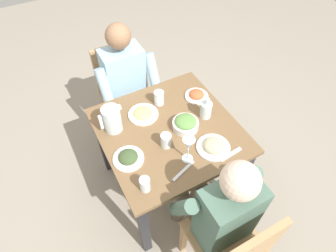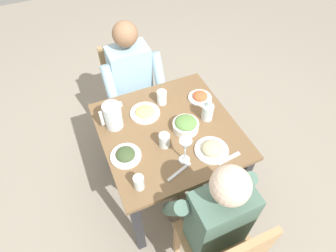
% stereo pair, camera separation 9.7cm
% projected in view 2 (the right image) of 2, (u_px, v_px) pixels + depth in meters
% --- Properties ---
extents(ground_plane, '(8.00, 8.00, 0.00)m').
position_uv_depth(ground_plane, '(169.00, 182.00, 2.48)').
color(ground_plane, gray).
extents(dining_table, '(0.90, 0.90, 0.73)m').
position_uv_depth(dining_table, '(169.00, 140.00, 2.02)').
color(dining_table, brown).
rests_on(dining_table, ground_plane).
extents(chair_near, '(0.40, 0.40, 0.89)m').
position_uv_depth(chair_near, '(129.00, 86.00, 2.55)').
color(chair_near, tan).
rests_on(chair_near, ground_plane).
extents(chair_far, '(0.40, 0.40, 0.89)m').
position_uv_depth(chair_far, '(223.00, 251.00, 1.63)').
color(chair_far, tan).
rests_on(chair_far, ground_plane).
extents(diner_near, '(0.48, 0.53, 1.18)m').
position_uv_depth(diner_near, '(135.00, 87.00, 2.32)').
color(diner_near, '#9EC6E0').
rests_on(diner_near, ground_plane).
extents(diner_far, '(0.48, 0.53, 1.18)m').
position_uv_depth(diner_far, '(209.00, 209.00, 1.64)').
color(diner_far, '#4C6B5B').
rests_on(diner_far, ground_plane).
extents(water_pitcher, '(0.16, 0.12, 0.19)m').
position_uv_depth(water_pitcher, '(113.00, 116.00, 1.87)').
color(water_pitcher, silver).
rests_on(water_pitcher, dining_table).
extents(salad_bowl, '(0.18, 0.18, 0.09)m').
position_uv_depth(salad_bowl, '(186.00, 125.00, 1.89)').
color(salad_bowl, white).
rests_on(salad_bowl, dining_table).
extents(plate_fries, '(0.21, 0.21, 0.04)m').
position_uv_depth(plate_fries, '(145.00, 112.00, 2.00)').
color(plate_fries, white).
rests_on(plate_fries, dining_table).
extents(plate_dolmas, '(0.19, 0.19, 0.06)m').
position_uv_depth(plate_dolmas, '(126.00, 155.00, 1.76)').
color(plate_dolmas, white).
rests_on(plate_dolmas, dining_table).
extents(plate_rice_curry, '(0.18, 0.18, 0.06)m').
position_uv_depth(plate_rice_curry, '(200.00, 97.00, 2.10)').
color(plate_rice_curry, white).
rests_on(plate_rice_curry, dining_table).
extents(plate_beans, '(0.22, 0.22, 0.06)m').
position_uv_depth(plate_beans, '(212.00, 149.00, 1.79)').
color(plate_beans, white).
rests_on(plate_beans, dining_table).
extents(water_glass_near_right, '(0.06, 0.06, 0.10)m').
position_uv_depth(water_glass_near_right, '(139.00, 182.00, 1.60)').
color(water_glass_near_right, silver).
rests_on(water_glass_near_right, dining_table).
extents(water_glass_near_left, '(0.07, 0.07, 0.10)m').
position_uv_depth(water_glass_near_left, '(164.00, 140.00, 1.80)').
color(water_glass_near_left, silver).
rests_on(water_glass_near_left, dining_table).
extents(water_glass_far_right, '(0.07, 0.07, 0.11)m').
position_uv_depth(water_glass_far_right, '(162.00, 97.00, 2.05)').
color(water_glass_far_right, silver).
rests_on(water_glass_far_right, dining_table).
extents(wine_glass, '(0.08, 0.08, 0.20)m').
position_uv_depth(wine_glass, '(185.00, 146.00, 1.65)').
color(wine_glass, silver).
rests_on(wine_glass, dining_table).
extents(oil_carafe, '(0.08, 0.08, 0.16)m').
position_uv_depth(oil_carafe, '(207.00, 113.00, 1.95)').
color(oil_carafe, silver).
rests_on(oil_carafe, dining_table).
extents(fork_near, '(0.17, 0.04, 0.01)m').
position_uv_depth(fork_near, '(229.00, 158.00, 1.76)').
color(fork_near, silver).
rests_on(fork_near, dining_table).
extents(knife_near, '(0.18, 0.08, 0.01)m').
position_uv_depth(knife_near, '(179.00, 172.00, 1.70)').
color(knife_near, silver).
rests_on(knife_near, dining_table).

